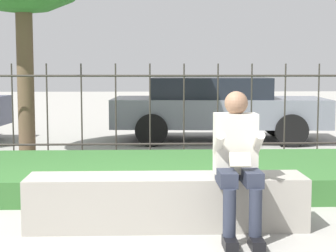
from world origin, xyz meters
TOP-DOWN VIEW (x-y plane):
  - ground_plane at (0.00, 0.00)m, footprint 60.00×60.00m
  - stone_bench at (0.40, 0.00)m, footprint 2.60×0.52m
  - person_seated_reader at (1.02, -0.30)m, footprint 0.42×0.73m
  - grass_berm at (0.00, 1.87)m, footprint 10.45×2.34m
  - iron_fence at (0.00, 3.51)m, footprint 8.45×0.03m
  - car_parked_center at (1.64, 6.24)m, footprint 4.39×2.13m

SIDE VIEW (x-z plane):
  - ground_plane at x=0.00m, z-range 0.00..0.00m
  - grass_berm at x=0.00m, z-range 0.00..0.29m
  - stone_bench at x=0.40m, z-range -0.03..0.47m
  - car_parked_center at x=1.64m, z-range 0.06..1.36m
  - person_seated_reader at x=1.02m, z-range 0.07..1.36m
  - iron_fence at x=0.00m, z-range 0.04..1.60m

